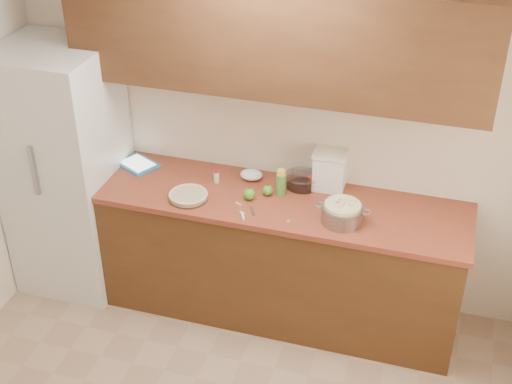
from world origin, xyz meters
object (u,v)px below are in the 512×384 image
(pie, at_px, (188,196))
(flour_canister, at_px, (330,168))
(colander, at_px, (342,213))
(tablet, at_px, (138,164))

(pie, bearing_deg, flour_canister, 26.33)
(colander, height_order, tablet, colander)
(pie, xyz_separation_m, tablet, (-0.50, 0.30, -0.01))
(colander, bearing_deg, tablet, 169.74)
(pie, height_order, colander, colander)
(colander, distance_m, tablet, 1.52)
(pie, distance_m, tablet, 0.58)
(pie, relative_size, tablet, 0.80)
(pie, distance_m, flour_canister, 0.95)
(pie, xyz_separation_m, colander, (1.00, 0.03, 0.04))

